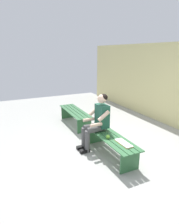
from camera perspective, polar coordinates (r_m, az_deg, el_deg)
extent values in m
cube|color=#9E9E99|center=(4.68, -11.18, -9.64)|extent=(10.00, 7.00, 0.04)
cube|color=#2D6038|center=(4.11, 8.41, -6.85)|extent=(1.55, 0.11, 0.02)
cube|color=#2D6038|center=(4.05, 7.02, -7.16)|extent=(1.55, 0.11, 0.02)
cube|color=#2D6038|center=(3.99, 5.60, -7.48)|extent=(1.55, 0.11, 0.02)
cube|color=#2D6038|center=(3.94, 4.13, -7.80)|extent=(1.55, 0.11, 0.02)
cube|color=#2D6038|center=(3.64, 11.75, -14.14)|extent=(0.03, 0.41, 0.40)
cube|color=#2D6038|center=(4.62, 1.96, -6.65)|extent=(0.03, 0.41, 0.40)
cube|color=#2D6038|center=(5.75, -2.70, 0.47)|extent=(1.57, 0.11, 0.02)
cube|color=#2D6038|center=(5.71, -3.77, 0.32)|extent=(1.57, 0.11, 0.02)
cube|color=#2D6038|center=(5.67, -4.86, 0.17)|extent=(1.57, 0.11, 0.02)
cube|color=#2D6038|center=(5.63, -5.97, 0.02)|extent=(1.57, 0.11, 0.02)
cube|color=#2D6038|center=(5.18, -1.58, -3.95)|extent=(0.03, 0.41, 0.40)
cube|color=#2D6038|center=(6.35, -6.45, 0.04)|extent=(0.03, 0.41, 0.40)
cube|color=#1E513D|center=(4.24, 3.73, -1.11)|extent=(0.34, 0.20, 0.50)
sphere|color=beige|center=(4.13, 3.71, 3.88)|extent=(0.20, 0.20, 0.20)
ellipsoid|color=black|center=(4.14, 4.08, 4.32)|extent=(0.20, 0.19, 0.15)
cylinder|color=#4C4C4C|center=(4.16, 1.86, -5.12)|extent=(0.13, 0.40, 0.13)
cylinder|color=#4C4C4C|center=(4.31, 0.75, -4.29)|extent=(0.13, 0.40, 0.13)
cylinder|color=#4C4C4C|center=(4.18, -0.63, -8.68)|extent=(0.11, 0.11, 0.49)
cube|color=black|center=(4.26, -1.37, -11.38)|extent=(0.10, 0.22, 0.07)
cylinder|color=#4C4C4C|center=(4.33, -1.65, -7.74)|extent=(0.11, 0.11, 0.49)
cube|color=black|center=(4.40, -2.35, -10.36)|extent=(0.10, 0.22, 0.07)
cylinder|color=beige|center=(4.01, 4.22, -1.18)|extent=(0.08, 0.28, 0.23)
cylinder|color=beige|center=(4.02, 1.96, -3.80)|extent=(0.07, 0.26, 0.07)
cylinder|color=beige|center=(4.36, 1.47, 0.40)|extent=(0.08, 0.28, 0.23)
cylinder|color=beige|center=(4.32, -0.24, -2.26)|extent=(0.07, 0.26, 0.07)
sphere|color=#72B738|center=(3.90, 5.45, -7.29)|extent=(0.08, 0.08, 0.08)
cube|color=white|center=(3.67, 10.96, -9.64)|extent=(0.20, 0.15, 0.02)
cube|color=white|center=(3.82, 9.13, -8.42)|extent=(0.20, 0.15, 0.02)
cube|color=#BF8C1E|center=(3.75, 10.02, -9.14)|extent=(0.41, 0.16, 0.01)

